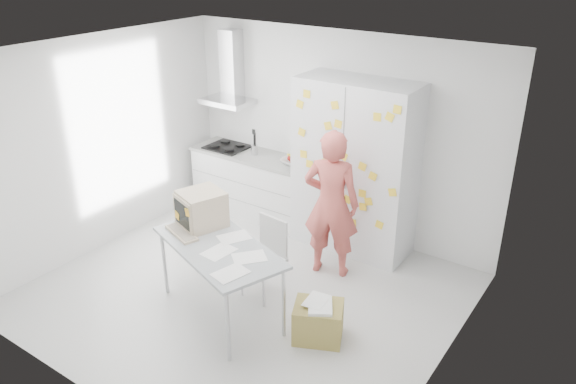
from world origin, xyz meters
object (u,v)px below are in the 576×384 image
Objects in this scene: person at (331,204)px; cardboard_box at (318,321)px; chair at (267,252)px; desk at (207,224)px.

person reaches higher than cardboard_box.
desk is at bearing -128.84° from chair.
person is 1.98× the size of chair.
chair is at bearing 64.61° from desk.
person is at bearing 71.96° from chair.
person is 0.94m from chair.
person is at bearing 115.65° from cardboard_box.
chair is at bearing 48.25° from person.
desk is at bearing 39.41° from person.
chair is at bearing 158.02° from cardboard_box.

